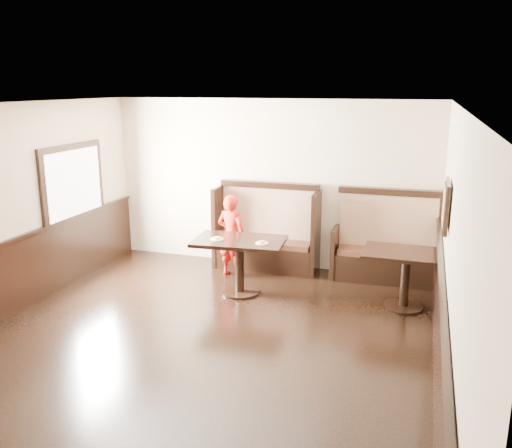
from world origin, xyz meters
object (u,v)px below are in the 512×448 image
at_px(booth_neighbor, 385,250).
at_px(child, 232,236).
at_px(table_main, 240,252).
at_px(booth_main, 267,237).
at_px(table_neighbor, 406,266).

height_order(booth_neighbor, child, booth_neighbor).
relative_size(booth_neighbor, table_main, 1.21).
height_order(booth_neighbor, table_main, booth_neighbor).
height_order(booth_main, table_main, booth_main).
bearing_deg(child, table_neighbor, 179.90).
bearing_deg(booth_main, booth_neighbor, -0.05).
height_order(booth_main, child, booth_main).
distance_m(booth_neighbor, child, 2.45).
distance_m(booth_main, child, 0.72).
relative_size(table_main, table_neighbor, 1.15).
height_order(table_main, table_neighbor, table_main).
distance_m(table_neighbor, child, 2.78).
bearing_deg(booth_neighbor, table_neighbor, -72.09).
bearing_deg(booth_main, table_neighbor, -25.27).
bearing_deg(table_main, booth_main, 83.39).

